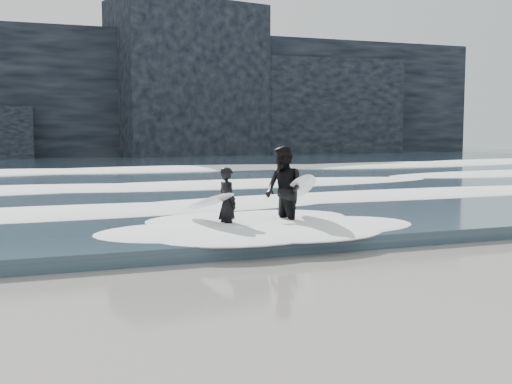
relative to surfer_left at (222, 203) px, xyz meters
The scene contains 8 objects.
ground 5.47m from the surfer_left, 89.63° to the right, with size 120.00×120.00×0.00m, color #866C59.
sea 23.60m from the surfer_left, 89.91° to the left, with size 90.00×52.00×0.30m, color #2C3F4C.
headland 40.80m from the surfer_left, 89.95° to the left, with size 70.00×9.00×10.00m, color black.
foam_near 3.61m from the surfer_left, 89.44° to the left, with size 60.00×3.20×0.20m, color white.
foam_mid 10.59m from the surfer_left, 89.81° to the left, with size 60.00×4.00×0.24m, color white.
foam_far 19.59m from the surfer_left, 89.90° to the left, with size 60.00×4.80×0.30m, color white.
surfer_left is the anchor object (origin of this frame).
surfer_right 1.50m from the surfer_left, ahead, with size 1.44×2.14×2.02m.
Camera 1 is at (-4.24, -7.90, 2.39)m, focal length 45.00 mm.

